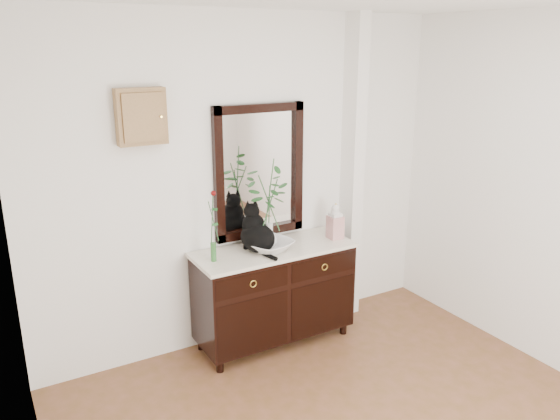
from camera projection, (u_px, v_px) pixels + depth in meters
wall_back at (248, 183)px, 4.45m from camera, size 3.60×0.04×2.70m
pilaster at (352, 172)px, 4.86m from camera, size 0.12×0.20×2.70m
sideboard at (274, 290)px, 4.54m from camera, size 1.33×0.52×0.82m
wall_mirror at (260, 172)px, 4.46m from camera, size 0.80×0.06×1.10m
key_cabinet at (141, 117)px, 3.84m from camera, size 0.35×0.10×0.40m
cat at (258, 228)px, 4.31m from camera, size 0.33×0.39×0.39m
lotus_bowl at (269, 246)px, 4.36m from camera, size 0.45×0.45×0.09m
vase_branches at (269, 204)px, 4.26m from camera, size 0.36×0.36×0.75m
bud_vase_rose at (212, 226)px, 4.09m from camera, size 0.09×0.09×0.57m
ginger_jar at (335, 221)px, 4.62m from camera, size 0.12×0.12×0.31m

